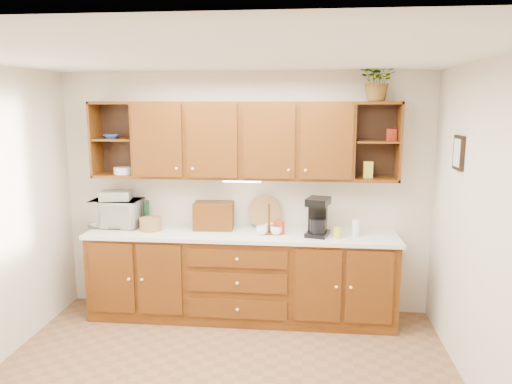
% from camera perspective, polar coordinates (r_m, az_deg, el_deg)
% --- Properties ---
extents(ceiling, '(4.00, 4.00, 0.00)m').
position_cam_1_polar(ceiling, '(3.65, -4.96, 15.20)').
color(ceiling, white).
rests_on(ceiling, back_wall).
extents(back_wall, '(4.00, 0.00, 4.00)m').
position_cam_1_polar(back_wall, '(5.45, -1.30, -0.15)').
color(back_wall, beige).
rests_on(back_wall, floor).
extents(right_wall, '(0.00, 3.50, 3.50)m').
position_cam_1_polar(right_wall, '(3.93, 25.50, -5.26)').
color(right_wall, beige).
rests_on(right_wall, floor).
extents(base_cabinets, '(3.20, 0.60, 0.90)m').
position_cam_1_polar(base_cabinets, '(5.38, -1.67, -9.66)').
color(base_cabinets, '#3C1C06').
rests_on(base_cabinets, floor).
extents(countertop, '(3.24, 0.64, 0.04)m').
position_cam_1_polar(countertop, '(5.23, -1.71, -4.85)').
color(countertop, silver).
rests_on(countertop, base_cabinets).
extents(upper_cabinets, '(3.20, 0.33, 0.80)m').
position_cam_1_polar(upper_cabinets, '(5.21, -1.45, 5.95)').
color(upper_cabinets, '#3C1C06').
rests_on(upper_cabinets, back_wall).
extents(undercabinet_light, '(0.40, 0.05, 0.02)m').
position_cam_1_polar(undercabinet_light, '(5.21, -1.61, 1.27)').
color(undercabinet_light, white).
rests_on(undercabinet_light, upper_cabinets).
extents(framed_picture, '(0.03, 0.24, 0.30)m').
position_cam_1_polar(framed_picture, '(4.67, 22.15, 4.18)').
color(framed_picture, black).
rests_on(framed_picture, right_wall).
extents(wicker_basket, '(0.30, 0.30, 0.13)m').
position_cam_1_polar(wicker_basket, '(5.42, -11.94, -3.60)').
color(wicker_basket, '#9D6C41').
rests_on(wicker_basket, countertop).
extents(microwave, '(0.54, 0.37, 0.29)m').
position_cam_1_polar(microwave, '(5.67, -15.63, -2.31)').
color(microwave, beige).
rests_on(microwave, countertop).
extents(towel_stack, '(0.35, 0.28, 0.10)m').
position_cam_1_polar(towel_stack, '(5.63, -15.73, -0.38)').
color(towel_stack, '#D9BE66').
rests_on(towel_stack, microwave).
extents(wine_bottle, '(0.07, 0.07, 0.28)m').
position_cam_1_polar(wine_bottle, '(5.60, -12.42, -2.38)').
color(wine_bottle, '#11331C').
rests_on(wine_bottle, countertop).
extents(woven_tray, '(0.36, 0.11, 0.36)m').
position_cam_1_polar(woven_tray, '(5.42, 0.98, -4.00)').
color(woven_tray, '#9D6C41').
rests_on(woven_tray, countertop).
extents(bread_box, '(0.43, 0.28, 0.29)m').
position_cam_1_polar(bread_box, '(5.36, -4.85, -2.71)').
color(bread_box, '#3C1C06').
rests_on(bread_box, countertop).
extents(mug_tree, '(0.30, 0.29, 0.32)m').
position_cam_1_polar(mug_tree, '(5.17, 1.49, -4.26)').
color(mug_tree, '#3C1C06').
rests_on(mug_tree, countertop).
extents(canister_red, '(0.13, 0.13, 0.14)m').
position_cam_1_polar(canister_red, '(5.16, 2.66, -4.05)').
color(canister_red, '#A52E18').
rests_on(canister_red, countertop).
extents(canister_white, '(0.10, 0.10, 0.17)m').
position_cam_1_polar(canister_white, '(5.17, 11.34, -4.05)').
color(canister_white, white).
rests_on(canister_white, countertop).
extents(canister_yellow, '(0.11, 0.11, 0.11)m').
position_cam_1_polar(canister_yellow, '(5.08, 9.32, -4.60)').
color(canister_yellow, gold).
rests_on(canister_yellow, countertop).
extents(coffee_maker, '(0.27, 0.32, 0.39)m').
position_cam_1_polar(coffee_maker, '(5.12, 7.08, -2.87)').
color(coffee_maker, black).
rests_on(coffee_maker, countertop).
extents(bowl_stack, '(0.21, 0.21, 0.04)m').
position_cam_1_polar(bowl_stack, '(5.56, -16.25, 6.10)').
color(bowl_stack, '#294A98').
rests_on(bowl_stack, upper_cabinets).
extents(plate_stack, '(0.20, 0.20, 0.07)m').
position_cam_1_polar(plate_stack, '(5.56, -14.94, 2.38)').
color(plate_stack, white).
rests_on(plate_stack, upper_cabinets).
extents(pantry_box_yellow, '(0.09, 0.07, 0.17)m').
position_cam_1_polar(pantry_box_yellow, '(5.22, 12.68, 2.52)').
color(pantry_box_yellow, gold).
rests_on(pantry_box_yellow, upper_cabinets).
extents(pantry_box_red, '(0.10, 0.09, 0.12)m').
position_cam_1_polar(pantry_box_red, '(5.23, 15.23, 6.34)').
color(pantry_box_red, '#A52E18').
rests_on(pantry_box_red, upper_cabinets).
extents(potted_plant, '(0.39, 0.35, 0.41)m').
position_cam_1_polar(potted_plant, '(5.15, 13.84, 12.30)').
color(potted_plant, '#999999').
rests_on(potted_plant, upper_cabinets).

